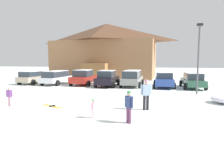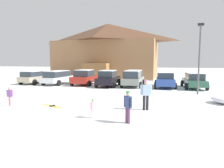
# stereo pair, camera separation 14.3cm
# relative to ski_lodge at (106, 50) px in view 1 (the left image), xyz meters

# --- Properties ---
(ground) EXTENTS (160.00, 160.00, 0.00)m
(ground) POSITION_rel_ski_lodge_xyz_m (4.89, -27.14, -4.54)
(ground) COLOR silver
(ski_lodge) EXTENTS (16.96, 12.32, 8.95)m
(ski_lodge) POSITION_rel_ski_lodge_xyz_m (0.00, 0.00, 0.00)
(ski_lodge) COLOR #996C47
(ski_lodge) RESTS_ON ground
(parked_beige_suv) EXTENTS (2.16, 4.11, 1.54)m
(parked_beige_suv) POSITION_rel_ski_lodge_xyz_m (-5.70, -12.33, -3.70)
(parked_beige_suv) COLOR #B8A990
(parked_beige_suv) RESTS_ON ground
(parked_white_suv) EXTENTS (2.28, 4.64, 1.58)m
(parked_white_suv) POSITION_rel_ski_lodge_xyz_m (-2.66, -12.26, -3.67)
(parked_white_suv) COLOR white
(parked_white_suv) RESTS_ON ground
(parked_red_sedan) EXTENTS (2.29, 4.17, 1.72)m
(parked_red_sedan) POSITION_rel_ski_lodge_xyz_m (0.62, -12.01, -3.68)
(parked_red_sedan) COLOR #B2271D
(parked_red_sedan) RESTS_ON ground
(parked_black_sedan) EXTENTS (2.14, 4.41, 1.72)m
(parked_black_sedan) POSITION_rel_ski_lodge_xyz_m (3.56, -12.61, -3.68)
(parked_black_sedan) COLOR black
(parked_black_sedan) RESTS_ON ground
(parked_grey_wagon) EXTENTS (2.20, 4.52, 1.71)m
(parked_grey_wagon) POSITION_rel_ski_lodge_xyz_m (6.17, -12.03, -3.62)
(parked_grey_wagon) COLOR gray
(parked_grey_wagon) RESTS_ON ground
(parked_blue_hatchback) EXTENTS (2.19, 4.68, 1.59)m
(parked_blue_hatchback) POSITION_rel_ski_lodge_xyz_m (9.45, -12.00, -3.72)
(parked_blue_hatchback) COLOR #2E4CA3
(parked_blue_hatchback) RESTS_ON ground
(parked_green_coupe) EXTENTS (2.25, 4.53, 1.55)m
(parked_green_coupe) POSITION_rel_ski_lodge_xyz_m (12.23, -12.06, -3.75)
(parked_green_coupe) COLOR #31614A
(parked_green_coupe) RESTS_ON ground
(skier_child_in_purple_jacket) EXTENTS (0.43, 0.17, 1.16)m
(skier_child_in_purple_jacket) POSITION_rel_ski_lodge_xyz_m (0.41, -23.29, -3.88)
(skier_child_in_purple_jacket) COLOR #EDB4C5
(skier_child_in_purple_jacket) RESTS_ON ground
(skier_child_in_pink_snowsuit) EXTENTS (0.19, 0.31, 0.89)m
(skier_child_in_pink_snowsuit) POSITION_rel_ski_lodge_xyz_m (6.05, -24.44, -4.03)
(skier_child_in_pink_snowsuit) COLOR #EDA9C5
(skier_child_in_pink_snowsuit) RESTS_ON ground
(skier_teen_in_navy_coat) EXTENTS (0.41, 0.38, 1.41)m
(skier_teen_in_navy_coat) POSITION_rel_ski_lodge_xyz_m (7.80, -24.82, -3.74)
(skier_teen_in_navy_coat) COLOR #6D3C5F
(skier_teen_in_navy_coat) RESTS_ON ground
(skier_adult_in_blue_parka) EXTENTS (0.60, 0.34, 1.67)m
(skier_adult_in_blue_parka) POSITION_rel_ski_lodge_xyz_m (8.35, -22.27, -3.59)
(skier_adult_in_blue_parka) COLOR black
(skier_adult_in_blue_parka) RESTS_ON ground
(pair_of_skis) EXTENTS (1.63, 0.93, 0.08)m
(pair_of_skis) POSITION_rel_ski_lodge_xyz_m (2.88, -22.74, -4.52)
(pair_of_skis) COLOR yellow
(pair_of_skis) RESTS_ON ground
(lamp_post) EXTENTS (0.44, 0.24, 5.63)m
(lamp_post) POSITION_rel_ski_lodge_xyz_m (12.00, -15.90, -1.37)
(lamp_post) COLOR #515459
(lamp_post) RESTS_ON ground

